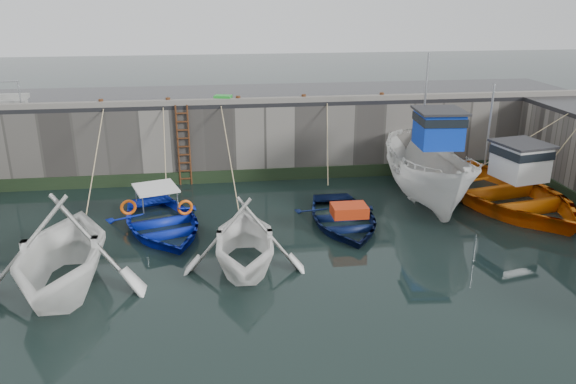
{
  "coord_description": "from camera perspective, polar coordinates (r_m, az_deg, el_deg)",
  "views": [
    {
      "loc": [
        -0.81,
        -11.71,
        7.26
      ],
      "look_at": [
        1.48,
        5.13,
        1.2
      ],
      "focal_mm": 35.0,
      "sensor_mm": 36.0,
      "label": 1
    }
  ],
  "objects": [
    {
      "name": "ground",
      "position": [
        13.8,
        -3.28,
        -12.15
      ],
      "size": [
        120.0,
        120.0,
        0.0
      ],
      "primitive_type": "plane",
      "color": "black",
      "rests_on": "ground"
    },
    {
      "name": "quay_back",
      "position": [
        24.9,
        -5.69,
        6.16
      ],
      "size": [
        30.0,
        5.0,
        3.0
      ],
      "primitive_type": "cube",
      "color": "slate",
      "rests_on": "ground"
    },
    {
      "name": "road_back",
      "position": [
        24.58,
        -5.81,
        9.74
      ],
      "size": [
        30.0,
        5.0,
        0.16
      ],
      "primitive_type": "cube",
      "color": "black",
      "rests_on": "quay_back"
    },
    {
      "name": "kerb_back",
      "position": [
        22.23,
        -5.59,
        9.18
      ],
      "size": [
        30.0,
        0.3,
        0.2
      ],
      "primitive_type": "cube",
      "color": "slate",
      "rests_on": "road_back"
    },
    {
      "name": "algae_back",
      "position": [
        22.79,
        -5.32,
        1.63
      ],
      "size": [
        30.0,
        0.08,
        0.5
      ],
      "primitive_type": "cube",
      "color": "black",
      "rests_on": "ground"
    },
    {
      "name": "ladder",
      "position": [
        22.38,
        -10.56,
        4.63
      ],
      "size": [
        0.51,
        0.08,
        3.2
      ],
      "color": "#3F1E0F",
      "rests_on": "ground"
    },
    {
      "name": "boat_near_white",
      "position": [
        15.92,
        -21.63,
        -9.01
      ],
      "size": [
        4.58,
        5.3,
        2.78
      ],
      "primitive_type": "imported",
      "rotation": [
        0.0,
        0.0,
        0.01
      ],
      "color": "white",
      "rests_on": "ground"
    },
    {
      "name": "boat_near_white_rope",
      "position": [
        20.64,
        -18.4,
        -2.02
      ],
      "size": [
        0.04,
        6.19,
        3.1
      ],
      "primitive_type": null,
      "color": "tan",
      "rests_on": "ground"
    },
    {
      "name": "boat_near_blue",
      "position": [
        18.7,
        -12.67,
        -3.72
      ],
      "size": [
        4.65,
        5.55,
        0.99
      ],
      "primitive_type": "imported",
      "rotation": [
        0.0,
        0.0,
        0.3
      ],
      "color": "#0B21B1",
      "rests_on": "ground"
    },
    {
      "name": "boat_near_blue_rope",
      "position": [
        21.99,
        -11.99,
        -0.09
      ],
      "size": [
        0.04,
        3.32,
        3.1
      ],
      "primitive_type": null,
      "color": "tan",
      "rests_on": "ground"
    },
    {
      "name": "boat_near_blacktrim",
      "position": [
        15.98,
        -4.39,
        -7.46
      ],
      "size": [
        3.93,
        4.48,
        2.25
      ],
      "primitive_type": "imported",
      "rotation": [
        0.0,
        0.0,
        -0.06
      ],
      "color": "white",
      "rests_on": "ground"
    },
    {
      "name": "boat_near_blacktrim_rope",
      "position": [
        20.55,
        -5.27,
        -1.15
      ],
      "size": [
        0.04,
        5.63,
        3.1
      ],
      "primitive_type": null,
      "color": "tan",
      "rests_on": "ground"
    },
    {
      "name": "boat_near_navy",
      "position": [
        18.77,
        5.58,
        -3.23
      ],
      "size": [
        3.17,
        4.43,
        0.92
      ],
      "primitive_type": "imported",
      "rotation": [
        0.0,
        0.0,
        -0.0
      ],
      "color": "#0A1641",
      "rests_on": "ground"
    },
    {
      "name": "boat_near_navy_rope",
      "position": [
        22.14,
        3.43,
        0.46
      ],
      "size": [
        0.04,
        3.54,
        3.1
      ],
      "primitive_type": null,
      "color": "tan",
      "rests_on": "ground"
    },
    {
      "name": "boat_far_white",
      "position": [
        20.98,
        14.17,
        1.9
      ],
      "size": [
        3.03,
        6.86,
        5.58
      ],
      "rotation": [
        0.0,
        0.0,
        -0.08
      ],
      "color": "silver",
      "rests_on": "ground"
    },
    {
      "name": "boat_far_orange",
      "position": [
        21.7,
        21.13,
        0.07
      ],
      "size": [
        6.52,
        8.15,
        4.51
      ],
      "rotation": [
        0.0,
        0.0,
        0.2
      ],
      "color": "orange",
      "rests_on": "ground"
    },
    {
      "name": "fish_crate",
      "position": [
        22.46,
        -6.61,
        9.37
      ],
      "size": [
        0.75,
        0.6,
        0.29
      ],
      "primitive_type": "cube",
      "rotation": [
        0.0,
        0.0,
        -0.28
      ],
      "color": "green",
      "rests_on": "road_back"
    },
    {
      "name": "railing",
      "position": [
        24.6,
        -26.76,
        8.44
      ],
      "size": [
        1.6,
        1.05,
        1.0
      ],
      "color": "#A5A8AD",
      "rests_on": "road_back"
    },
    {
      "name": "bollard_a",
      "position": [
        22.7,
        -18.45,
        8.59
      ],
      "size": [
        0.18,
        0.18,
        0.28
      ],
      "primitive_type": "cylinder",
      "color": "#3F1E0F",
      "rests_on": "road_back"
    },
    {
      "name": "bollard_b",
      "position": [
        22.37,
        -12.09,
        9.01
      ],
      "size": [
        0.18,
        0.18,
        0.28
      ],
      "primitive_type": "cylinder",
      "color": "#3F1E0F",
      "rests_on": "road_back"
    },
    {
      "name": "bollard_c",
      "position": [
        22.33,
        -5.08,
        9.34
      ],
      "size": [
        0.18,
        0.18,
        0.28
      ],
      "primitive_type": "cylinder",
      "color": "#3F1E0F",
      "rests_on": "road_back"
    },
    {
      "name": "bollard_d",
      "position": [
        22.6,
        1.6,
        9.53
      ],
      "size": [
        0.18,
        0.18,
        0.28
      ],
      "primitive_type": "cylinder",
      "color": "#3F1E0F",
      "rests_on": "road_back"
    },
    {
      "name": "bollard_e",
      "position": [
        23.33,
        9.5,
        9.59
      ],
      "size": [
        0.18,
        0.18,
        0.28
      ],
      "primitive_type": "cylinder",
      "color": "#3F1E0F",
      "rests_on": "road_back"
    }
  ]
}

